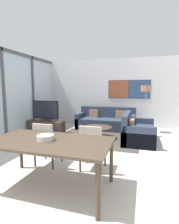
{
  "coord_description": "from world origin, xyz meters",
  "views": [
    {
      "loc": [
        1.17,
        -1.35,
        1.57
      ],
      "look_at": [
        -0.19,
        3.09,
        0.95
      ],
      "focal_mm": 28.0,
      "sensor_mm": 36.0,
      "label": 1
    }
  ],
  "objects_px": {
    "tv_console": "(46,126)",
    "sofa_main": "(106,122)",
    "dining_table": "(49,144)",
    "fruit_bowl": "(46,137)",
    "television": "(45,111)",
    "floor_lamp": "(146,92)",
    "sofa_side": "(136,132)",
    "dining_chair_left": "(46,141)",
    "dining_chair_centre": "(92,145)",
    "coffee_table": "(97,130)"
  },
  "relations": [
    {
      "from": "sofa_side",
      "to": "dining_chair_left",
      "type": "relative_size",
      "value": 1.69
    },
    {
      "from": "television",
      "to": "dining_chair_centre",
      "type": "height_order",
      "value": "television"
    },
    {
      "from": "dining_table",
      "to": "dining_chair_centre",
      "type": "bearing_deg",
      "value": 58.38
    },
    {
      "from": "fruit_bowl",
      "to": "television",
      "type": "bearing_deg",
      "value": 121.18
    },
    {
      "from": "dining_chair_centre",
      "to": "dining_chair_left",
      "type": "bearing_deg",
      "value": -176.1
    },
    {
      "from": "tv_console",
      "to": "sofa_main",
      "type": "bearing_deg",
      "value": 29.18
    },
    {
      "from": "tv_console",
      "to": "dining_chair_centre",
      "type": "bearing_deg",
      "value": -44.62
    },
    {
      "from": "tv_console",
      "to": "dining_table",
      "type": "xyz_separation_m",
      "value": [
        2.0,
        -3.22,
        0.51
      ]
    },
    {
      "from": "dining_chair_left",
      "to": "dining_chair_centre",
      "type": "relative_size",
      "value": 1.0
    },
    {
      "from": "tv_console",
      "to": "sofa_main",
      "type": "xyz_separation_m",
      "value": [
        2.02,
        1.13,
        0.07
      ]
    },
    {
      "from": "sofa_side",
      "to": "dining_chair_centre",
      "type": "relative_size",
      "value": 1.69
    },
    {
      "from": "television",
      "to": "floor_lamp",
      "type": "relative_size",
      "value": 0.61
    },
    {
      "from": "dining_chair_left",
      "to": "dining_chair_centre",
      "type": "distance_m",
      "value": 0.95
    },
    {
      "from": "dining_table",
      "to": "fruit_bowl",
      "type": "height_order",
      "value": "fruit_bowl"
    },
    {
      "from": "dining_chair_left",
      "to": "floor_lamp",
      "type": "xyz_separation_m",
      "value": [
        1.94,
        3.5,
        0.94
      ]
    },
    {
      "from": "sofa_main",
      "to": "dining_table",
      "type": "bearing_deg",
      "value": -90.19
    },
    {
      "from": "fruit_bowl",
      "to": "dining_chair_centre",
      "type": "bearing_deg",
      "value": 56.26
    },
    {
      "from": "dining_chair_centre",
      "to": "television",
      "type": "bearing_deg",
      "value": 135.37
    },
    {
      "from": "floor_lamp",
      "to": "sofa_main",
      "type": "bearing_deg",
      "value": 174.41
    },
    {
      "from": "television",
      "to": "floor_lamp",
      "type": "xyz_separation_m",
      "value": [
        3.47,
        0.98,
        0.68
      ]
    },
    {
      "from": "tv_console",
      "to": "coffee_table",
      "type": "bearing_deg",
      "value": -7.32
    },
    {
      "from": "television",
      "to": "dining_chair_centre",
      "type": "distance_m",
      "value": 3.49
    },
    {
      "from": "sofa_side",
      "to": "dining_table",
      "type": "height_order",
      "value": "sofa_side"
    },
    {
      "from": "sofa_side",
      "to": "floor_lamp",
      "type": "bearing_deg",
      "value": -11.81
    },
    {
      "from": "dining_table",
      "to": "dining_chair_centre",
      "type": "xyz_separation_m",
      "value": [
        0.47,
        0.77,
        -0.2
      ]
    },
    {
      "from": "tv_console",
      "to": "dining_chair_left",
      "type": "xyz_separation_m",
      "value": [
        1.53,
        -2.51,
        0.31
      ]
    },
    {
      "from": "tv_console",
      "to": "dining_table",
      "type": "bearing_deg",
      "value": -58.07
    },
    {
      "from": "sofa_side",
      "to": "dining_table",
      "type": "distance_m",
      "value": 3.25
    },
    {
      "from": "coffee_table",
      "to": "fruit_bowl",
      "type": "xyz_separation_m",
      "value": [
        -0.06,
        -2.97,
        0.55
      ]
    },
    {
      "from": "television",
      "to": "floor_lamp",
      "type": "height_order",
      "value": "floor_lamp"
    },
    {
      "from": "television",
      "to": "floor_lamp",
      "type": "bearing_deg",
      "value": 15.86
    },
    {
      "from": "television",
      "to": "sofa_main",
      "type": "relative_size",
      "value": 0.46
    },
    {
      "from": "sofa_main",
      "to": "sofa_side",
      "type": "height_order",
      "value": "same"
    },
    {
      "from": "coffee_table",
      "to": "dining_table",
      "type": "bearing_deg",
      "value": -90.28
    },
    {
      "from": "sofa_main",
      "to": "dining_chair_centre",
      "type": "height_order",
      "value": "dining_chair_centre"
    },
    {
      "from": "television",
      "to": "coffee_table",
      "type": "distance_m",
      "value": 2.09
    },
    {
      "from": "tv_console",
      "to": "dining_chair_centre",
      "type": "distance_m",
      "value": 3.49
    },
    {
      "from": "tv_console",
      "to": "television",
      "type": "relative_size",
      "value": 1.35
    },
    {
      "from": "tv_console",
      "to": "fruit_bowl",
      "type": "bearing_deg",
      "value": -58.81
    },
    {
      "from": "tv_console",
      "to": "television",
      "type": "height_order",
      "value": "television"
    },
    {
      "from": "sofa_main",
      "to": "dining_chair_left",
      "type": "xyz_separation_m",
      "value": [
        -0.49,
        -3.64,
        0.24
      ]
    },
    {
      "from": "fruit_bowl",
      "to": "floor_lamp",
      "type": "distance_m",
      "value": 4.52
    },
    {
      "from": "tv_console",
      "to": "sofa_side",
      "type": "relative_size",
      "value": 0.92
    },
    {
      "from": "coffee_table",
      "to": "dining_chair_left",
      "type": "height_order",
      "value": "dining_chair_left"
    },
    {
      "from": "sofa_side",
      "to": "floor_lamp",
      "type": "height_order",
      "value": "floor_lamp"
    },
    {
      "from": "dining_chair_centre",
      "to": "dining_table",
      "type": "bearing_deg",
      "value": -121.62
    },
    {
      "from": "dining_chair_left",
      "to": "fruit_bowl",
      "type": "bearing_deg",
      "value": -59.43
    },
    {
      "from": "sofa_main",
      "to": "dining_table",
      "type": "height_order",
      "value": "sofa_main"
    },
    {
      "from": "dining_chair_centre",
      "to": "fruit_bowl",
      "type": "relative_size",
      "value": 3.4
    },
    {
      "from": "tv_console",
      "to": "floor_lamp",
      "type": "bearing_deg",
      "value": 15.87
    }
  ]
}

